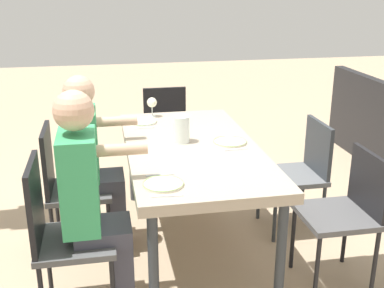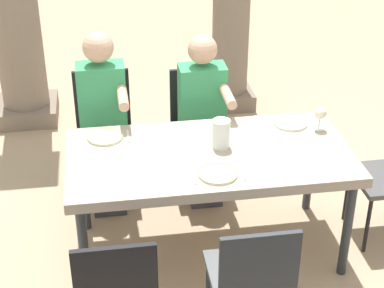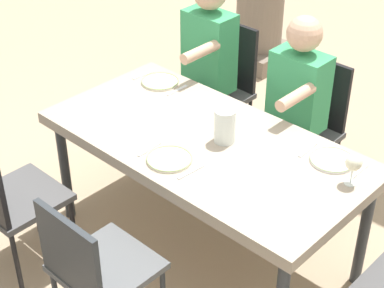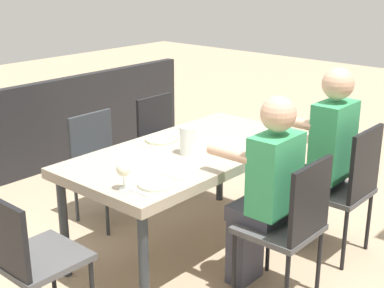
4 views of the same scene
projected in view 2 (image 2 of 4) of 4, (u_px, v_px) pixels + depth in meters
name	position (u px, v px, depth m)	size (l,w,h in m)	color
ground_plane	(208.00, 249.00, 4.40)	(16.00, 16.00, 0.00)	tan
dining_table	(209.00, 161.00, 4.05)	(1.80, 0.91, 0.77)	tan
chair_west_north	(104.00, 127.00, 4.80)	(0.44, 0.44, 0.96)	#4F4F50
chair_west_south	(116.00, 286.00, 3.30)	(0.44, 0.44, 0.88)	#4F4F50
chair_mid_north	(199.00, 122.00, 4.90)	(0.44, 0.44, 0.93)	#4F4F50
chair_mid_south	(252.00, 275.00, 3.41)	(0.44, 0.44, 0.86)	#5B5E61
diner_woman_green	(204.00, 115.00, 4.66)	(0.35, 0.50, 1.28)	#3F3F4C
diner_man_white	(104.00, 117.00, 4.55)	(0.35, 0.50, 1.34)	#3F3F4C
plate_0	(105.00, 137.00, 4.18)	(0.23, 0.23, 0.02)	silver
fork_0	(82.00, 139.00, 4.16)	(0.02, 0.17, 0.01)	silver
spoon_0	(128.00, 136.00, 4.20)	(0.02, 0.17, 0.01)	silver
plate_1	(218.00, 174.00, 3.78)	(0.24, 0.24, 0.02)	silver
fork_1	(193.00, 177.00, 3.76)	(0.02, 0.17, 0.01)	silver
spoon_1	(243.00, 173.00, 3.80)	(0.02, 0.17, 0.01)	silver
plate_2	(290.00, 123.00, 4.35)	(0.23, 0.23, 0.02)	white
wine_glass_2	(320.00, 113.00, 4.23)	(0.08, 0.08, 0.17)	white
fork_2	(269.00, 125.00, 4.33)	(0.02, 0.17, 0.01)	silver
spoon_2	(311.00, 122.00, 4.37)	(0.02, 0.17, 0.01)	silver
water_pitcher	(221.00, 135.00, 4.04)	(0.12, 0.12, 0.19)	white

